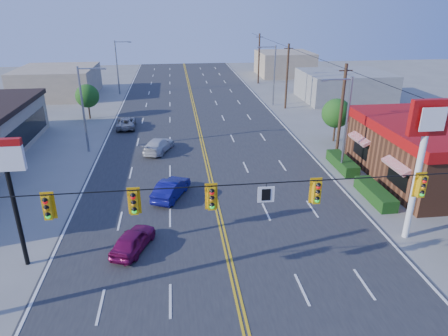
{
  "coord_description": "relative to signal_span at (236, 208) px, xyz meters",
  "views": [
    {
      "loc": [
        -2.59,
        -15.35,
        13.25
      ],
      "look_at": [
        0.72,
        10.97,
        2.2
      ],
      "focal_mm": 32.0,
      "sensor_mm": 36.0,
      "label": 1
    }
  ],
  "objects": [
    {
      "name": "car_silver",
      "position": [
        -8.03,
        29.27,
        -4.28
      ],
      "size": [
        2.21,
        4.45,
        1.21
      ],
      "primitive_type": "imported",
      "rotation": [
        0.0,
        0.0,
        3.19
      ],
      "color": "gray",
      "rests_on": "ground"
    },
    {
      "name": "utility_pole_far",
      "position": [
        12.32,
        54.0,
        -0.69
      ],
      "size": [
        0.28,
        0.28,
        8.4
      ],
      "primitive_type": "cylinder",
      "color": "#47301E",
      "rests_on": "ground"
    },
    {
      "name": "streetlight_se",
      "position": [
        10.91,
        14.0,
        -0.37
      ],
      "size": [
        2.55,
        0.25,
        8.0
      ],
      "color": "gray",
      "rests_on": "ground"
    },
    {
      "name": "road",
      "position": [
        0.12,
        20.0,
        -4.86
      ],
      "size": [
        20.0,
        120.0,
        0.06
      ],
      "primitive_type": "cube",
      "color": "#2D2D30",
      "rests_on": "ground"
    },
    {
      "name": "car_magenta",
      "position": [
        -5.21,
        4.6,
        -4.26
      ],
      "size": [
        2.7,
        3.93,
        1.24
      ],
      "primitive_type": "imported",
      "rotation": [
        0.0,
        0.0,
        2.77
      ],
      "color": "maroon",
      "rests_on": "ground"
    },
    {
      "name": "bld_east_mid",
      "position": [
        22.12,
        40.0,
        -2.89
      ],
      "size": [
        12.0,
        10.0,
        4.0
      ],
      "primitive_type": "cube",
      "color": "gray",
      "rests_on": "ground"
    },
    {
      "name": "signal_span",
      "position": [
        0.0,
        0.0,
        0.0
      ],
      "size": [
        24.32,
        0.34,
        9.0
      ],
      "color": "#47301E",
      "rests_on": "ground"
    },
    {
      "name": "streetlight_ne",
      "position": [
        10.91,
        38.0,
        -0.37
      ],
      "size": [
        2.55,
        0.25,
        8.0
      ],
      "color": "gray",
      "rests_on": "ground"
    },
    {
      "name": "car_white",
      "position": [
        -4.19,
        20.92,
        -4.24
      ],
      "size": [
        3.26,
        4.81,
        1.29
      ],
      "primitive_type": "imported",
      "rotation": [
        0.0,
        0.0,
        2.78
      ],
      "color": "silver",
      "rests_on": "ground"
    },
    {
      "name": "tree_kfc_rear",
      "position": [
        13.62,
        22.0,
        -1.95
      ],
      "size": [
        2.94,
        2.94,
        4.41
      ],
      "color": "#47301E",
      "rests_on": "ground"
    },
    {
      "name": "kfc_pylon",
      "position": [
        11.12,
        4.0,
        1.16
      ],
      "size": [
        2.2,
        0.36,
        8.5
      ],
      "color": "white",
      "rests_on": "ground"
    },
    {
      "name": "streetlight_sw",
      "position": [
        -10.67,
        22.0,
        -0.37
      ],
      "size": [
        2.55,
        0.25,
        8.0
      ],
      "color": "gray",
      "rests_on": "ground"
    },
    {
      "name": "bld_west_far",
      "position": [
        -19.88,
        48.0,
        -2.79
      ],
      "size": [
        11.0,
        12.0,
        4.2
      ],
      "primitive_type": "cube",
      "color": "tan",
      "rests_on": "ground"
    },
    {
      "name": "ground",
      "position": [
        0.12,
        0.0,
        -4.89
      ],
      "size": [
        160.0,
        160.0,
        0.0
      ],
      "primitive_type": "plane",
      "color": "gray",
      "rests_on": "ground"
    },
    {
      "name": "pizza_hut_sign",
      "position": [
        -10.88,
        4.0,
        0.3
      ],
      "size": [
        1.9,
        0.3,
        6.85
      ],
      "color": "black",
      "rests_on": "ground"
    },
    {
      "name": "streetlight_nw",
      "position": [
        -10.67,
        48.0,
        -0.37
      ],
      "size": [
        2.55,
        0.25,
        8.0
      ],
      "color": "gray",
      "rests_on": "ground"
    },
    {
      "name": "tree_west",
      "position": [
        -12.88,
        34.0,
        -2.09
      ],
      "size": [
        2.8,
        2.8,
        4.2
      ],
      "color": "#47301E",
      "rests_on": "ground"
    },
    {
      "name": "car_blue",
      "position": [
        -3.02,
        11.08,
        -4.2
      ],
      "size": [
        2.98,
        4.39,
        1.37
      ],
      "primitive_type": "imported",
      "rotation": [
        0.0,
        0.0,
        2.73
      ],
      "color": "navy",
      "rests_on": "ground"
    },
    {
      "name": "bld_east_far",
      "position": [
        19.12,
        62.0,
        -2.69
      ],
      "size": [
        10.0,
        10.0,
        4.4
      ],
      "primitive_type": "cube",
      "color": "tan",
      "rests_on": "ground"
    },
    {
      "name": "utility_pole_near",
      "position": [
        12.32,
        18.0,
        -0.69
      ],
      "size": [
        0.28,
        0.28,
        8.4
      ],
      "primitive_type": "cylinder",
      "color": "#47301E",
      "rests_on": "ground"
    },
    {
      "name": "utility_pole_mid",
      "position": [
        12.32,
        36.0,
        -0.69
      ],
      "size": [
        0.28,
        0.28,
        8.4
      ],
      "primitive_type": "cylinder",
      "color": "#47301E",
      "rests_on": "ground"
    }
  ]
}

